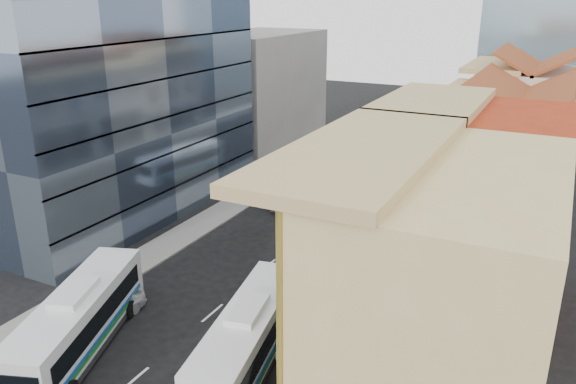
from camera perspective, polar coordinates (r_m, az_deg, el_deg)
The scene contains 13 objects.
sidewalk_right at distance 43.39m, azimuth 12.45°, elevation -5.77°, with size 3.00×90.00×0.15m, color slate.
sidewalk_left at distance 49.74m, azimuth -6.78°, elevation -2.07°, with size 3.00×90.00×0.15m, color slate.
shophouse_tan at distance 24.88m, azimuth 15.59°, elevation -10.89°, with size 8.00×14.00×12.00m, color #DCC37F.
shophouse_red at distance 35.71m, azimuth 19.59°, elevation -1.77°, with size 8.00×10.00×12.00m, color #A52F12.
shophouse_cream_near at distance 44.99m, azimuth 21.17°, elevation 1.01°, with size 8.00×9.00×10.00m, color beige.
shophouse_cream_mid at distance 53.63m, azimuth 22.29°, elevation 3.73°, with size 8.00×9.00×10.00m, color beige.
shophouse_cream_far at distance 63.74m, azimuth 23.27°, elevation 6.40°, with size 8.00×12.00×11.00m, color beige.
office_tower at distance 49.44m, azimuth -18.05°, elevation 14.83°, with size 12.00×26.00×30.00m, color #3A485D.
office_block_far at distance 68.18m, azimuth -3.04°, elevation 10.01°, with size 10.00×18.00×14.00m, color gray.
bus_left_near at distance 32.58m, azimuth -20.53°, elevation -12.10°, with size 2.75×11.72×3.76m, color silver, non-canonical shape.
bus_left_far at distance 52.83m, azimuth 1.31°, elevation 1.21°, with size 2.42×10.33×3.31m, color white, non-canonical shape.
bus_right at distance 29.56m, azimuth -4.03°, elevation -14.44°, with size 2.63×11.21×3.60m, color white, non-canonical shape.
sedan_left at distance 35.42m, azimuth -17.72°, elevation -11.13°, with size 1.84×4.56×1.55m, color silver.
Camera 1 is at (17.41, -16.34, 18.32)m, focal length 35.00 mm.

